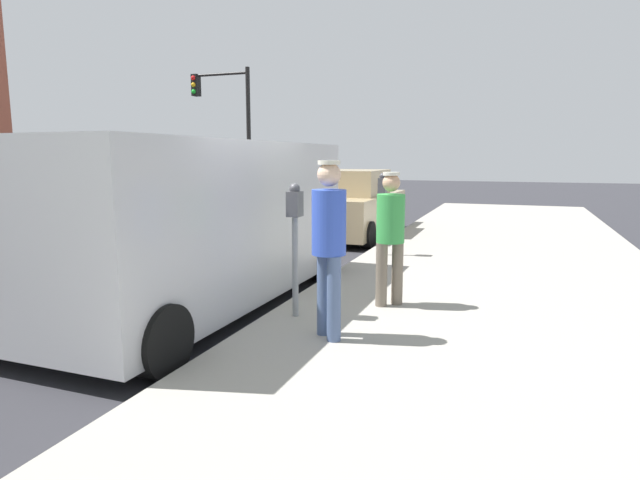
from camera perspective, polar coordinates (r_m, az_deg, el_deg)
ground_plane at (r=6.89m, az=-12.91°, el=-7.83°), size 80.00×80.00×0.00m
sidewalk_slab at (r=5.82m, az=17.89°, el=-10.43°), size 5.00×32.00×0.15m
parking_meter_near at (r=5.96m, az=-2.71°, el=1.40°), size 0.14×0.18×1.52m
parking_meter_far at (r=9.86m, az=6.71°, el=4.32°), size 0.14×0.18×1.52m
pedestrian_in_green at (r=6.47m, az=7.56°, el=1.02°), size 0.34×0.34×1.63m
pedestrian_in_blue at (r=5.22m, az=0.96°, el=0.29°), size 0.34×0.34×1.78m
parked_van at (r=7.01m, az=-12.83°, el=2.09°), size 2.17×5.22×2.15m
parked_sedan_ahead at (r=13.17m, az=3.34°, el=3.61°), size 1.97×4.41×1.65m
traffic_light_corner at (r=20.64m, az=-9.84°, el=13.10°), size 2.48×0.42×5.20m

